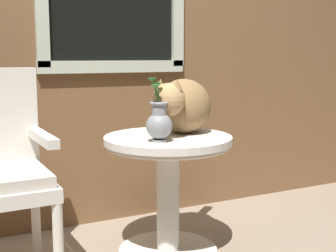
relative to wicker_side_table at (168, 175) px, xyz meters
The scene contains 4 objects.
back_wall 1.09m from the wicker_side_table, 95.06° to the left, with size 4.00×0.07×2.60m.
wicker_side_table is the anchor object (origin of this frame).
cat 0.35m from the wicker_side_table, 21.76° to the left, with size 0.50×0.43×0.28m.
pewter_vase_with_ivy 0.33m from the wicker_side_table, 132.28° to the right, with size 0.12×0.12×0.29m.
Camera 1 is at (-0.94, -1.93, 0.99)m, focal length 49.61 mm.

